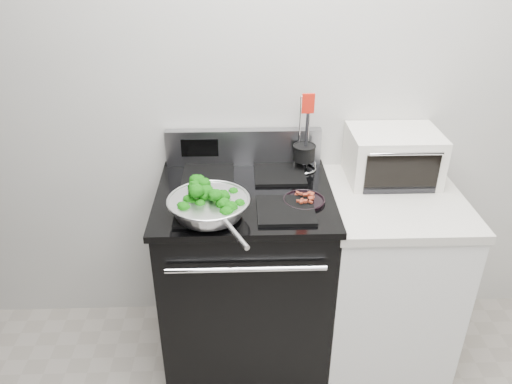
{
  "coord_description": "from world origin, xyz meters",
  "views": [
    {
      "loc": [
        -0.31,
        -0.54,
        2.02
      ],
      "look_at": [
        -0.25,
        1.36,
        0.98
      ],
      "focal_mm": 35.0,
      "sensor_mm": 36.0,
      "label": 1
    }
  ],
  "objects_px": {
    "gas_range": "(245,275)",
    "bacon_plate": "(304,198)",
    "utensil_holder": "(304,157)",
    "toaster_oven": "(393,156)",
    "skillet": "(209,206)"
  },
  "relations": [
    {
      "from": "skillet",
      "to": "bacon_plate",
      "type": "distance_m",
      "value": 0.42
    },
    {
      "from": "gas_range",
      "to": "skillet",
      "type": "relative_size",
      "value": 2.22
    },
    {
      "from": "gas_range",
      "to": "bacon_plate",
      "type": "bearing_deg",
      "value": -20.15
    },
    {
      "from": "skillet",
      "to": "bacon_plate",
      "type": "xyz_separation_m",
      "value": [
        0.4,
        0.11,
        -0.04
      ]
    },
    {
      "from": "gas_range",
      "to": "utensil_holder",
      "type": "bearing_deg",
      "value": 37.42
    },
    {
      "from": "bacon_plate",
      "to": "utensil_holder",
      "type": "relative_size",
      "value": 0.47
    },
    {
      "from": "gas_range",
      "to": "toaster_oven",
      "type": "distance_m",
      "value": 0.91
    },
    {
      "from": "skillet",
      "to": "utensil_holder",
      "type": "distance_m",
      "value": 0.61
    },
    {
      "from": "gas_range",
      "to": "utensil_holder",
      "type": "relative_size",
      "value": 2.92
    },
    {
      "from": "gas_range",
      "to": "bacon_plate",
      "type": "xyz_separation_m",
      "value": [
        0.26,
        -0.09,
        0.48
      ]
    },
    {
      "from": "gas_range",
      "to": "utensil_holder",
      "type": "distance_m",
      "value": 0.64
    },
    {
      "from": "skillet",
      "to": "bacon_plate",
      "type": "height_order",
      "value": "skillet"
    },
    {
      "from": "toaster_oven",
      "to": "utensil_holder",
      "type": "bearing_deg",
      "value": 173.35
    },
    {
      "from": "skillet",
      "to": "toaster_oven",
      "type": "bearing_deg",
      "value": -0.04
    },
    {
      "from": "gas_range",
      "to": "toaster_oven",
      "type": "bearing_deg",
      "value": 13.86
    }
  ]
}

